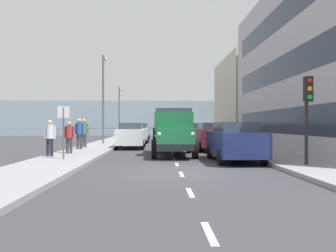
{
  "coord_description": "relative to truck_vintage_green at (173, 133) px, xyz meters",
  "views": [
    {
      "loc": [
        0.76,
        11.75,
        1.62
      ],
      "look_at": [
        0.21,
        -6.72,
        1.53
      ],
      "focal_mm": 36.03,
      "sensor_mm": 36.0,
      "label": 1
    }
  ],
  "objects": [
    {
      "name": "building_far_block",
      "position": [
        -10.0,
        -18.56,
        3.09
      ],
      "size": [
        7.64,
        11.59,
        8.54
      ],
      "color": "beige",
      "rests_on": "ground_plane"
    },
    {
      "name": "pedestrian_by_lamp",
      "position": [
        5.56,
        -4.69,
        0.05
      ],
      "size": [
        0.53,
        0.34,
        1.83
      ],
      "color": "#383342",
      "rests_on": "sidewalk_right"
    },
    {
      "name": "sea_horizon",
      "position": [
        0.02,
        -31.4,
        1.32
      ],
      "size": [
        80.0,
        0.8,
        5.0
      ],
      "primitive_type": "cube",
      "color": "#8C9EAD",
      "rests_on": "ground_plane"
    },
    {
      "name": "car_white_oppositeside_0",
      "position": [
        2.59,
        -5.66,
        -0.28
      ],
      "size": [
        1.83,
        4.29,
        1.72
      ],
      "color": "white",
      "rests_on": "ground_plane"
    },
    {
      "name": "street_sign",
      "position": [
        4.82,
        2.66,
        0.5
      ],
      "size": [
        0.5,
        0.07,
        2.25
      ],
      "color": "#4C4C4C",
      "rests_on": "sidewalk_right"
    },
    {
      "name": "ground_plane",
      "position": [
        0.02,
        -5.82,
        -1.18
      ],
      "size": [
        80.0,
        80.0,
        0.0
      ],
      "primitive_type": "plane",
      "color": "#38383D"
    },
    {
      "name": "sidewalk_left",
      "position": [
        -4.84,
        -5.82,
        -1.1
      ],
      "size": [
        2.69,
        45.17,
        0.15
      ],
      "primitive_type": "cube",
      "color": "gray",
      "rests_on": "ground_plane"
    },
    {
      "name": "sidewalk_right",
      "position": [
        4.88,
        -5.82,
        -1.1
      ],
      "size": [
        2.69,
        45.17,
        0.15
      ],
      "primitive_type": "cube",
      "color": "gray",
      "rests_on": "ground_plane"
    },
    {
      "name": "car_navy_kerbside_near",
      "position": [
        -2.54,
        2.61,
        -0.28
      ],
      "size": [
        1.93,
        4.42,
        1.72
      ],
      "color": "navy",
      "rests_on": "ground_plane"
    },
    {
      "name": "car_silver_oppositeside_1",
      "position": [
        2.59,
        -12.35,
        -0.28
      ],
      "size": [
        1.91,
        4.06,
        1.72
      ],
      "color": "#B7BABF",
      "rests_on": "ground_plane"
    },
    {
      "name": "road_centreline_markings",
      "position": [
        0.02,
        -4.72,
        -1.17
      ],
      "size": [
        0.12,
        39.79,
        0.01
      ],
      "color": "silver",
      "rests_on": "ground_plane"
    },
    {
      "name": "pedestrian_strolling",
      "position": [
        5.48,
        -3.07,
        0.05
      ],
      "size": [
        0.53,
        0.34,
        1.82
      ],
      "color": "#383342",
      "rests_on": "sidewalk_right"
    },
    {
      "name": "car_black_kerbside_3",
      "position": [
        -2.54,
        -15.03,
        -0.28
      ],
      "size": [
        1.9,
        3.81,
        1.72
      ],
      "color": "black",
      "rests_on": "ground_plane"
    },
    {
      "name": "seawall_railing",
      "position": [
        0.02,
        -27.8,
        -0.26
      ],
      "size": [
        28.08,
        0.08,
        1.2
      ],
      "color": "#4C5156",
      "rests_on": "ground_plane"
    },
    {
      "name": "car_maroon_kerbside_1",
      "position": [
        -2.54,
        -3.71,
        -0.28
      ],
      "size": [
        1.84,
        4.55,
        1.72
      ],
      "color": "maroon",
      "rests_on": "ground_plane"
    },
    {
      "name": "lamp_post_promenade",
      "position": [
        5.04,
        -9.28,
        3.03
      ],
      "size": [
        0.32,
        1.14,
        6.86
      ],
      "color": "#59595B",
      "rests_on": "sidewalk_right"
    },
    {
      "name": "pedestrian_couple_a",
      "position": [
        5.3,
        -0.08,
        -0.08
      ],
      "size": [
        0.53,
        0.34,
        1.62
      ],
      "color": "#383342",
      "rests_on": "sidewalk_right"
    },
    {
      "name": "car_red_kerbside_2",
      "position": [
        -2.54,
        -9.84,
        -0.28
      ],
      "size": [
        1.85,
        4.18,
        1.72
      ],
      "color": "#B21E1E",
      "rests_on": "ground_plane"
    },
    {
      "name": "car_grey_oppositeside_2",
      "position": [
        2.59,
        -17.84,
        -0.28
      ],
      "size": [
        1.81,
        4.65,
        1.72
      ],
      "color": "slate",
      "rests_on": "ground_plane"
    },
    {
      "name": "truck_vintage_green",
      "position": [
        0.0,
        0.0,
        0.0
      ],
      "size": [
        2.17,
        5.64,
        2.43
      ],
      "color": "black",
      "rests_on": "ground_plane"
    },
    {
      "name": "traffic_light_near",
      "position": [
        -4.64,
        5.11,
        1.29
      ],
      "size": [
        0.28,
        0.41,
        3.2
      ],
      "color": "black",
      "rests_on": "sidewalk_left"
    },
    {
      "name": "pedestrian_with_bag",
      "position": [
        5.77,
        1.49,
        -0.04
      ],
      "size": [
        0.53,
        0.34,
        1.68
      ],
      "color": "black",
      "rests_on": "sidewalk_right"
    },
    {
      "name": "lamp_post_far",
      "position": [
        4.97,
        -19.54,
        2.33
      ],
      "size": [
        0.32,
        1.14,
        5.53
      ],
      "color": "#59595B",
      "rests_on": "sidewalk_right"
    }
  ]
}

